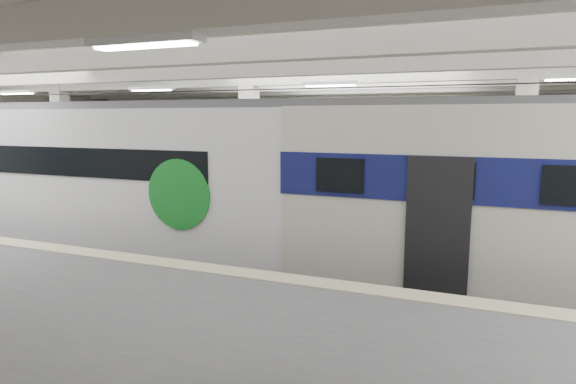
% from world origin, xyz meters
% --- Properties ---
extents(station_hall, '(36.00, 24.00, 5.75)m').
position_xyz_m(station_hall, '(0.00, -1.74, 3.24)').
color(station_hall, black).
rests_on(station_hall, ground).
extents(modern_emu, '(13.74, 2.84, 4.44)m').
position_xyz_m(modern_emu, '(-5.01, -0.00, 2.18)').
color(modern_emu, white).
rests_on(modern_emu, ground).
extents(far_train, '(13.05, 2.89, 4.19)m').
position_xyz_m(far_train, '(-4.56, 5.50, 2.17)').
color(far_train, white).
rests_on(far_train, ground).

